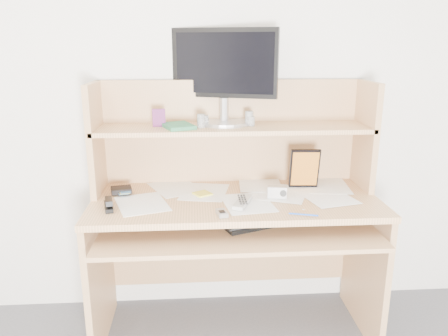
{
  "coord_description": "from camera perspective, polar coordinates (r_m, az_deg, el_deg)",
  "views": [
    {
      "loc": [
        -0.19,
        -0.53,
        1.47
      ],
      "look_at": [
        -0.06,
        1.43,
        0.92
      ],
      "focal_mm": 35.0,
      "sensor_mm": 36.0,
      "label": 1
    }
  ],
  "objects": [
    {
      "name": "back_wall",
      "position": [
        2.35,
        0.87,
        10.3
      ],
      "size": [
        3.6,
        0.04,
        2.5
      ],
      "primitive_type": "cube",
      "color": "white",
      "rests_on": "floor"
    },
    {
      "name": "desk",
      "position": [
        2.24,
        1.32,
        -4.59
      ],
      "size": [
        1.4,
        0.7,
        1.3
      ],
      "color": "tan",
      "rests_on": "floor"
    },
    {
      "name": "paper_clutter",
      "position": [
        2.15,
        1.52,
        -3.87
      ],
      "size": [
        1.32,
        0.54,
        0.01
      ],
      "primitive_type": "cube",
      "color": "white",
      "rests_on": "desk"
    },
    {
      "name": "keyboard",
      "position": [
        2.12,
        5.39,
        -6.71
      ],
      "size": [
        0.46,
        0.3,
        0.03
      ],
      "rotation": [
        0.0,
        0.0,
        0.37
      ],
      "color": "black",
      "rests_on": "desk"
    },
    {
      "name": "tv_remote",
      "position": [
        2.05,
        2.43,
        -4.46
      ],
      "size": [
        0.11,
        0.19,
        0.02
      ],
      "primitive_type": "cube",
      "rotation": [
        0.0,
        0.0,
        -0.37
      ],
      "color": "#A5A49F",
      "rests_on": "paper_clutter"
    },
    {
      "name": "flip_phone",
      "position": [
        1.93,
        -0.29,
        -5.79
      ],
      "size": [
        0.06,
        0.08,
        0.02
      ],
      "primitive_type": "cube",
      "rotation": [
        0.0,
        0.0,
        0.2
      ],
      "color": "#A7A6A9",
      "rests_on": "paper_clutter"
    },
    {
      "name": "stapler",
      "position": [
        2.07,
        -14.86,
        -4.49
      ],
      "size": [
        0.07,
        0.14,
        0.04
      ],
      "primitive_type": "cube",
      "rotation": [
        0.0,
        0.0,
        0.23
      ],
      "color": "black",
      "rests_on": "paper_clutter"
    },
    {
      "name": "wallet",
      "position": [
        2.26,
        -13.27,
        -2.81
      ],
      "size": [
        0.12,
        0.1,
        0.03
      ],
      "primitive_type": "cube",
      "rotation": [
        0.0,
        0.0,
        0.22
      ],
      "color": "black",
      "rests_on": "paper_clutter"
    },
    {
      "name": "sticky_note_pad",
      "position": [
        2.19,
        -2.83,
        -3.39
      ],
      "size": [
        0.11,
        0.11,
        0.01
      ],
      "primitive_type": "cube",
      "rotation": [
        0.0,
        0.0,
        0.54
      ],
      "color": "#FFF643",
      "rests_on": "desk"
    },
    {
      "name": "digital_camera",
      "position": [
        2.14,
        6.95,
        -3.14
      ],
      "size": [
        0.1,
        0.05,
        0.06
      ],
      "primitive_type": "cube",
      "rotation": [
        0.0,
        0.0,
        -0.16
      ],
      "color": "#B0B0B3",
      "rests_on": "paper_clutter"
    },
    {
      "name": "game_case",
      "position": [
        2.28,
        10.47,
        -0.07
      ],
      "size": [
        0.15,
        0.03,
        0.21
      ],
      "primitive_type": "cube",
      "rotation": [
        0.0,
        0.0,
        -0.06
      ],
      "color": "black",
      "rests_on": "paper_clutter"
    },
    {
      "name": "blue_pen",
      "position": [
        1.95,
        10.34,
        -6.0
      ],
      "size": [
        0.12,
        0.04,
        0.01
      ],
      "primitive_type": "cylinder",
      "rotation": [
        1.57,
        0.0,
        1.29
      ],
      "color": "blue",
      "rests_on": "paper_clutter"
    },
    {
      "name": "card_box",
      "position": [
        2.21,
        -8.51,
        6.51
      ],
      "size": [
        0.07,
        0.03,
        0.09
      ],
      "primitive_type": "cube",
      "rotation": [
        0.0,
        0.0,
        0.15
      ],
      "color": "#A22D15",
      "rests_on": "desk"
    },
    {
      "name": "shelf_book",
      "position": [
        2.17,
        -6.0,
        5.48
      ],
      "size": [
        0.18,
        0.21,
        0.02
      ],
      "primitive_type": "cube",
      "rotation": [
        0.0,
        0.0,
        0.36
      ],
      "color": "#327D4C",
      "rests_on": "desk"
    },
    {
      "name": "chip_stack_a",
      "position": [
        2.19,
        -2.54,
        6.17
      ],
      "size": [
        0.05,
        0.05,
        0.06
      ],
      "primitive_type": "cylinder",
      "rotation": [
        0.0,
        0.0,
        0.18
      ],
      "color": "black",
      "rests_on": "desk"
    },
    {
      "name": "chip_stack_b",
      "position": [
        2.16,
        -3.0,
        6.17
      ],
      "size": [
        0.04,
        0.04,
        0.07
      ],
      "primitive_type": "cylinder",
      "rotation": [
        0.0,
        0.0,
        0.04
      ],
      "color": "silver",
      "rests_on": "desk"
    },
    {
      "name": "chip_stack_c",
      "position": [
        2.21,
        3.54,
        6.11
      ],
      "size": [
        0.05,
        0.05,
        0.05
      ],
      "primitive_type": "cylinder",
      "rotation": [
        0.0,
        0.0,
        -0.43
      ],
      "color": "black",
      "rests_on": "desk"
    },
    {
      "name": "chip_stack_d",
      "position": [
        2.22,
        3.31,
        6.49
      ],
      "size": [
        0.05,
        0.05,
        0.07
      ],
      "primitive_type": "cylinder",
      "rotation": [
        0.0,
        0.0,
        0.24
      ],
      "color": "white",
      "rests_on": "desk"
    },
    {
      "name": "monitor",
      "position": [
        2.26,
        0.0,
        12.25
      ],
      "size": [
        0.53,
        0.28,
        0.48
      ],
      "rotation": [
        0.0,
        0.0,
        -0.33
      ],
      "color": "silver",
      "rests_on": "desk"
    }
  ]
}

